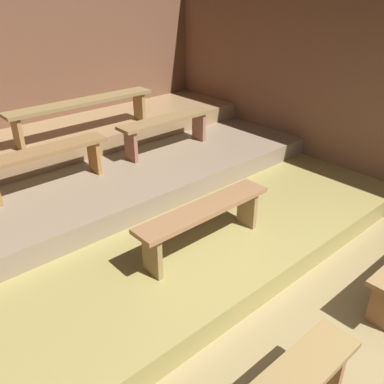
{
  "coord_description": "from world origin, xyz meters",
  "views": [
    {
      "loc": [
        -2.35,
        -0.39,
        2.51
      ],
      "look_at": [
        0.14,
        2.41,
        0.55
      ],
      "focal_mm": 38.35,
      "sensor_mm": 36.0,
      "label": 1
    }
  ],
  "objects_px": {
    "bench_middle_left": "(45,157)",
    "bench_lower_center": "(204,216)",
    "bench_upper_center": "(83,107)",
    "bench_middle_right": "(167,125)"
  },
  "relations": [
    {
      "from": "bench_middle_right",
      "to": "bench_upper_center",
      "type": "xyz_separation_m",
      "value": [
        -0.81,
        0.69,
        0.25
      ]
    },
    {
      "from": "bench_upper_center",
      "to": "bench_middle_left",
      "type": "bearing_deg",
      "value": -140.93
    },
    {
      "from": "bench_upper_center",
      "to": "bench_middle_right",
      "type": "bearing_deg",
      "value": -40.63
    },
    {
      "from": "bench_lower_center",
      "to": "bench_upper_center",
      "type": "height_order",
      "value": "bench_upper_center"
    },
    {
      "from": "bench_middle_left",
      "to": "bench_lower_center",
      "type": "bearing_deg",
      "value": -67.94
    },
    {
      "from": "bench_middle_left",
      "to": "bench_upper_center",
      "type": "xyz_separation_m",
      "value": [
        0.85,
        0.69,
        0.25
      ]
    },
    {
      "from": "bench_middle_left",
      "to": "bench_middle_right",
      "type": "distance_m",
      "value": 1.66
    },
    {
      "from": "bench_lower_center",
      "to": "bench_upper_center",
      "type": "relative_size",
      "value": 0.73
    },
    {
      "from": "bench_middle_right",
      "to": "bench_upper_center",
      "type": "bearing_deg",
      "value": 139.37
    },
    {
      "from": "bench_lower_center",
      "to": "bench_middle_right",
      "type": "xyz_separation_m",
      "value": [
        0.95,
        1.74,
        0.23
      ]
    }
  ]
}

